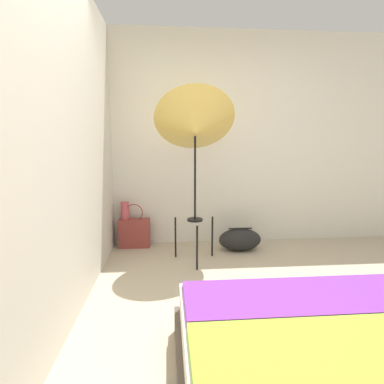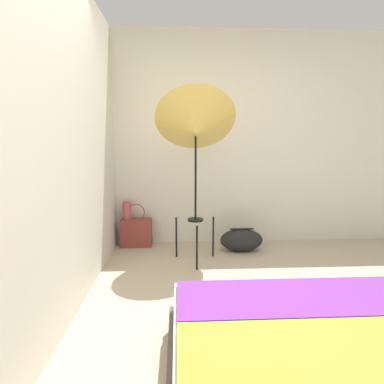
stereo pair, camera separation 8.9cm
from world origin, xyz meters
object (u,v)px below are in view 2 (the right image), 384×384
tote_bag (136,232)px  paper_roll (127,224)px  duffel_bag (241,240)px  photo_umbrella (196,127)px

tote_bag → paper_roll: bearing=167.1°
tote_bag → duffel_bag: size_ratio=1.07×
duffel_bag → paper_roll: (-1.38, 0.26, 0.15)m
duffel_bag → tote_bag: bearing=169.6°
photo_umbrella → duffel_bag: (0.56, 0.27, -1.30)m
photo_umbrella → paper_roll: photo_umbrella is taller
duffel_bag → photo_umbrella: bearing=-154.5°
tote_bag → photo_umbrella: bearing=-35.5°
tote_bag → duffel_bag: (1.26, -0.23, -0.05)m
photo_umbrella → paper_roll: size_ratio=3.26×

